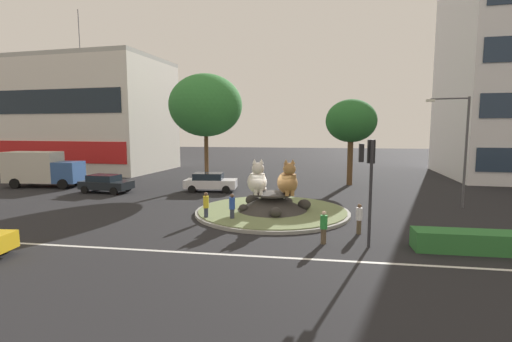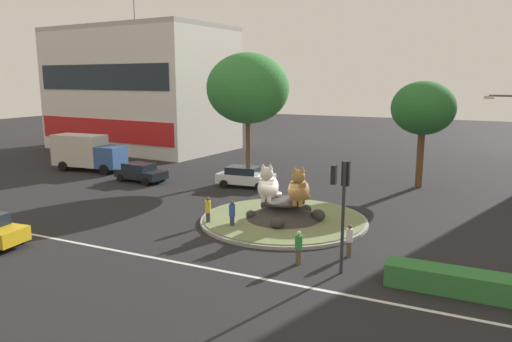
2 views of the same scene
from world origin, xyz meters
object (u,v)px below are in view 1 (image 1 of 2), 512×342
at_px(second_tree_near_tower, 206,106).
at_px(pedestrian_blue_shirt, 232,207).
at_px(traffic_light_mast, 369,169).
at_px(sedan_on_far_lane, 106,183).
at_px(broadleaf_tree_behind_island, 351,121).
at_px(cat_statue_tabby, 288,181).
at_px(pedestrian_yellow_shirt, 206,206).
at_px(delivery_box_truck, 41,168).
at_px(cat_statue_white, 257,181).
at_px(streetlight_arm, 461,143).
at_px(hatchback_near_shophouse, 210,182).
at_px(shophouse_block, 85,116).
at_px(pedestrian_white_shirt, 359,218).
at_px(pedestrian_green_shirt, 324,227).

relative_size(second_tree_near_tower, pedestrian_blue_shirt, 6.23).
xyz_separation_m(traffic_light_mast, sedan_on_far_lane, (-19.56, 11.15, -2.76)).
distance_m(traffic_light_mast, broadleaf_tree_behind_island, 18.82).
bearing_deg(cat_statue_tabby, second_tree_near_tower, -158.49).
relative_size(cat_statue_tabby, pedestrian_yellow_shirt, 1.39).
distance_m(traffic_light_mast, second_tree_near_tower, 20.46).
relative_size(pedestrian_yellow_shirt, delivery_box_truck, 0.24).
relative_size(cat_statue_white, sedan_on_far_lane, 0.56).
bearing_deg(traffic_light_mast, second_tree_near_tower, 37.48).
relative_size(streetlight_arm, hatchback_near_shophouse, 1.65).
bearing_deg(second_tree_near_tower, streetlight_arm, -18.61).
relative_size(second_tree_near_tower, hatchback_near_shophouse, 2.29).
xyz_separation_m(traffic_light_mast, second_tree_near_tower, (-12.25, 15.93, 3.86)).
distance_m(shophouse_block, delivery_box_truck, 15.50).
bearing_deg(traffic_light_mast, cat_statue_tabby, 35.44).
relative_size(broadleaf_tree_behind_island, pedestrian_blue_shirt, 4.88).
relative_size(streetlight_arm, pedestrian_yellow_shirt, 4.36).
bearing_deg(sedan_on_far_lane, pedestrian_white_shirt, -19.10).
distance_m(pedestrian_yellow_shirt, pedestrian_blue_shirt, 1.54).
bearing_deg(sedan_on_far_lane, streetlight_arm, 2.45).
distance_m(pedestrian_green_shirt, hatchback_near_shophouse, 15.87).
height_order(pedestrian_green_shirt, pedestrian_yellow_shirt, pedestrian_yellow_shirt).
distance_m(pedestrian_white_shirt, sedan_on_far_lane, 21.51).
height_order(cat_statue_tabby, pedestrian_white_shirt, cat_statue_tabby).
distance_m(pedestrian_white_shirt, pedestrian_blue_shirt, 6.97).
xyz_separation_m(cat_statue_white, pedestrian_white_shirt, (5.77, -3.67, -1.26)).
bearing_deg(hatchback_near_shophouse, pedestrian_green_shirt, -60.17).
relative_size(sedan_on_far_lane, delivery_box_truck, 0.63).
bearing_deg(second_tree_near_tower, pedestrian_yellow_shirt, -73.55).
relative_size(shophouse_block, pedestrian_white_shirt, 13.87).
distance_m(cat_statue_tabby, second_tree_near_tower, 14.27).
bearing_deg(cat_statue_tabby, pedestrian_blue_shirt, -68.97).
bearing_deg(cat_statue_tabby, pedestrian_white_shirt, 29.70).
distance_m(shophouse_block, hatchback_near_shophouse, 25.45).
bearing_deg(streetlight_arm, pedestrian_green_shirt, 56.53).
relative_size(traffic_light_mast, pedestrian_white_shirt, 3.11).
distance_m(streetlight_arm, pedestrian_white_shirt, 11.00).
distance_m(sedan_on_far_lane, hatchback_near_shophouse, 8.69).
bearing_deg(cat_statue_tabby, cat_statue_white, -108.40).
relative_size(cat_statue_tabby, second_tree_near_tower, 0.23).
xyz_separation_m(pedestrian_white_shirt, sedan_on_far_lane, (-19.45, 9.20, -0.04)).
bearing_deg(sedan_on_far_lane, pedestrian_green_shirt, -25.90).
bearing_deg(hatchback_near_shophouse, cat_statue_tabby, -51.81).
xyz_separation_m(traffic_light_mast, hatchback_near_shophouse, (-11.08, 13.02, -2.72)).
distance_m(pedestrian_blue_shirt, hatchback_near_shophouse, 10.62).
xyz_separation_m(broadleaf_tree_behind_island, pedestrian_white_shirt, (-1.07, -16.69, -5.16)).
relative_size(broadleaf_tree_behind_island, sedan_on_far_lane, 1.84).
relative_size(hatchback_near_shophouse, delivery_box_truck, 0.65).
bearing_deg(shophouse_block, traffic_light_mast, -35.09).
distance_m(shophouse_block, broadleaf_tree_behind_island, 33.58).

